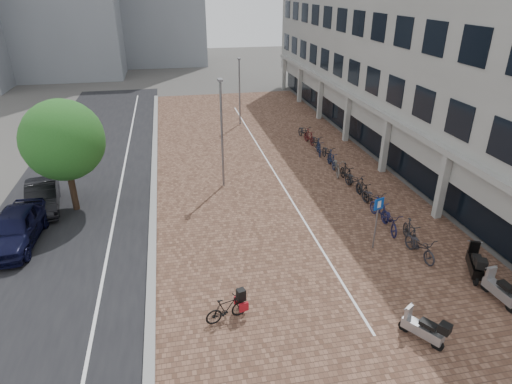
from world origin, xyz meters
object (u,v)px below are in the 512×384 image
(car_navy, at_px, (15,228))
(car_dark, at_px, (42,196))
(scooter_back, at_px, (423,328))
(parking_sign, at_px, (377,215))
(hero_bike, at_px, (227,309))
(scooter_front, at_px, (501,289))
(scooter_mid, at_px, (475,263))

(car_navy, xyz_separation_m, car_dark, (0.37, 3.38, -0.11))
(scooter_back, bearing_deg, parking_sign, 48.31)
(hero_bike, distance_m, scooter_back, 6.48)
(hero_bike, distance_m, scooter_front, 9.94)
(car_navy, relative_size, hero_bike, 2.92)
(car_navy, height_order, scooter_front, car_navy)
(hero_bike, relative_size, scooter_mid, 0.90)
(car_navy, relative_size, parking_sign, 1.91)
(scooter_front, height_order, parking_sign, parking_sign)
(scooter_back, bearing_deg, scooter_mid, 2.97)
(car_dark, xyz_separation_m, hero_bike, (8.14, -10.10, -0.21))
(scooter_front, xyz_separation_m, scooter_mid, (0.10, 1.60, 0.04))
(hero_bike, bearing_deg, parking_sign, -80.30)
(car_dark, bearing_deg, parking_sign, -34.95)
(hero_bike, relative_size, scooter_back, 1.01)
(scooter_front, bearing_deg, scooter_back, -167.22)
(car_navy, xyz_separation_m, scooter_front, (18.40, -7.75, -0.22))
(car_dark, bearing_deg, scooter_front, -42.04)
(car_dark, relative_size, scooter_mid, 2.34)
(parking_sign, bearing_deg, car_dark, 135.20)
(hero_bike, height_order, scooter_back, scooter_back)
(car_dark, distance_m, scooter_back, 18.82)
(car_dark, height_order, parking_sign, parking_sign)
(hero_bike, xyz_separation_m, parking_sign, (6.95, 3.19, 1.18))
(car_navy, relative_size, scooter_front, 2.80)
(scooter_mid, bearing_deg, scooter_front, -66.96)
(car_dark, xyz_separation_m, scooter_mid, (18.13, -9.53, -0.08))
(hero_bike, bearing_deg, scooter_front, -110.95)
(scooter_back, bearing_deg, scooter_front, -15.17)
(hero_bike, distance_m, parking_sign, 7.73)
(scooter_mid, relative_size, scooter_back, 1.13)
(car_dark, height_order, scooter_back, car_dark)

